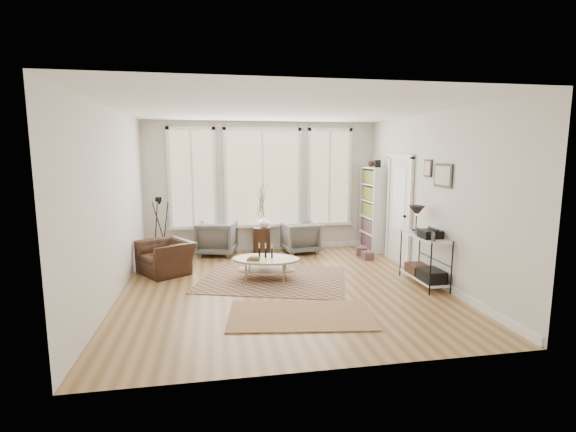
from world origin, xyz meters
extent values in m
plane|color=#A47B4C|center=(0.00, 0.00, 0.00)|extent=(5.50, 5.50, 0.00)
plane|color=white|center=(0.00, 0.00, 2.90)|extent=(5.50, 5.50, 0.00)
cube|color=silver|center=(0.00, 2.75, 1.45)|extent=(5.20, 0.04, 2.90)
cube|color=silver|center=(0.00, -2.75, 1.45)|extent=(5.20, 0.04, 2.90)
cube|color=silver|center=(-2.60, 0.00, 1.45)|extent=(0.04, 5.50, 2.90)
cube|color=silver|center=(2.60, 0.00, 1.45)|extent=(0.04, 5.50, 2.90)
cube|color=white|center=(0.00, 2.74, 0.06)|extent=(5.10, 0.04, 0.12)
cube|color=white|center=(2.58, 0.00, 0.06)|extent=(0.03, 5.40, 0.12)
cube|color=#D7C487|center=(0.00, 2.73, 1.65)|extent=(1.60, 0.03, 2.10)
cube|color=#D7C487|center=(-1.55, 2.73, 1.65)|extent=(0.90, 0.03, 2.10)
cube|color=#D7C487|center=(1.55, 2.73, 1.65)|extent=(0.90, 0.03, 2.10)
cube|color=white|center=(0.00, 2.71, 1.65)|extent=(1.74, 0.06, 2.24)
cube|color=white|center=(-1.55, 2.71, 1.65)|extent=(1.04, 0.06, 2.24)
cube|color=white|center=(1.55, 2.71, 1.65)|extent=(1.04, 0.06, 2.24)
cube|color=white|center=(0.00, 2.69, 0.57)|extent=(4.10, 0.12, 0.06)
cube|color=silver|center=(2.58, 1.15, 1.05)|extent=(0.04, 0.88, 2.10)
cube|color=white|center=(2.56, 1.15, 1.30)|extent=(0.01, 0.55, 1.20)
cube|color=white|center=(2.56, 0.66, 1.05)|extent=(0.06, 0.08, 2.18)
cube|color=white|center=(2.56, 1.64, 1.05)|extent=(0.06, 0.08, 2.18)
cube|color=white|center=(2.56, 1.15, 2.14)|extent=(0.06, 1.06, 0.08)
sphere|color=black|center=(2.53, 0.82, 1.00)|extent=(0.06, 0.06, 0.06)
cube|color=white|center=(2.43, 1.81, 0.95)|extent=(0.30, 0.03, 1.90)
cube|color=white|center=(2.43, 2.63, 0.95)|extent=(0.30, 0.03, 1.90)
cube|color=white|center=(2.58, 2.23, 0.95)|extent=(0.02, 0.85, 1.90)
cube|color=white|center=(2.43, 2.23, 0.95)|extent=(0.30, 0.81, 1.90)
cube|color=brown|center=(2.43, 2.23, 0.95)|extent=(0.24, 0.75, 1.76)
cube|color=black|center=(2.43, 2.02, 1.98)|extent=(0.12, 0.10, 0.16)
sphere|color=#351E13|center=(2.43, 2.38, 1.97)|extent=(0.14, 0.14, 0.14)
cube|color=white|center=(2.38, -0.30, 0.12)|extent=(0.37, 1.07, 0.03)
cube|color=white|center=(2.38, -0.30, 0.82)|extent=(0.37, 1.07, 0.02)
cylinder|color=black|center=(2.20, -0.83, 0.42)|extent=(0.02, 0.02, 0.85)
cylinder|color=black|center=(2.56, -0.83, 0.42)|extent=(0.02, 0.02, 0.85)
cylinder|color=black|center=(2.20, 0.23, 0.42)|extent=(0.02, 0.02, 0.85)
cylinder|color=black|center=(2.56, 0.23, 0.42)|extent=(0.02, 0.02, 0.85)
cylinder|color=black|center=(2.38, 0.05, 0.88)|extent=(0.14, 0.14, 0.02)
cylinder|color=black|center=(2.38, 0.05, 1.01)|extent=(0.02, 0.02, 0.30)
cone|color=black|center=(2.38, 0.05, 1.21)|extent=(0.28, 0.28, 0.18)
cube|color=black|center=(2.38, -0.45, 0.91)|extent=(0.32, 0.30, 0.13)
cube|color=black|center=(2.38, -0.55, 0.23)|extent=(0.32, 0.45, 0.20)
cube|color=#351E13|center=(2.38, -0.08, 0.21)|extent=(0.32, 0.40, 0.16)
cube|color=black|center=(2.28, -0.72, 0.91)|extent=(0.02, 0.10, 0.14)
cube|color=black|center=(2.28, -0.18, 0.91)|extent=(0.02, 0.10, 0.12)
cube|color=black|center=(2.58, -0.40, 1.85)|extent=(0.03, 0.52, 0.38)
cube|color=silver|center=(2.56, -0.40, 1.85)|extent=(0.01, 0.44, 0.30)
cube|color=black|center=(2.58, 0.10, 1.95)|extent=(0.03, 0.24, 0.30)
cube|color=silver|center=(2.56, 0.10, 1.95)|extent=(0.01, 0.18, 0.24)
cube|color=brown|center=(-0.10, 0.42, 0.01)|extent=(2.95, 2.54, 0.01)
cube|color=brown|center=(0.04, -1.30, 0.01)|extent=(2.10, 1.35, 0.01)
ellipsoid|color=tan|center=(-0.21, 0.49, 0.17)|extent=(1.14, 0.87, 0.03)
ellipsoid|color=tan|center=(-0.21, 0.49, 0.36)|extent=(1.33, 1.02, 0.04)
cylinder|color=tan|center=(-0.54, 0.30, 0.17)|extent=(0.03, 0.03, 0.34)
cylinder|color=tan|center=(0.11, 0.30, 0.17)|extent=(0.03, 0.03, 0.34)
cylinder|color=tan|center=(-0.54, 0.68, 0.17)|extent=(0.03, 0.03, 0.34)
cylinder|color=tan|center=(0.11, 0.68, 0.17)|extent=(0.03, 0.03, 0.34)
cylinder|color=black|center=(-0.33, 0.54, 0.46)|extent=(0.03, 0.03, 0.17)
cylinder|color=black|center=(-0.21, 0.54, 0.46)|extent=(0.03, 0.03, 0.17)
cylinder|color=black|center=(-0.10, 0.54, 0.46)|extent=(0.03, 0.03, 0.17)
cube|color=#2E542B|center=(-0.44, 0.41, 0.40)|extent=(0.21, 0.15, 0.06)
imported|color=#61615C|center=(-1.06, 2.45, 0.37)|extent=(0.96, 0.98, 0.74)
imported|color=#61615C|center=(0.78, 2.32, 0.34)|extent=(0.82, 0.84, 0.69)
cylinder|color=#351E13|center=(-0.07, 2.45, 0.29)|extent=(0.38, 0.38, 0.57)
imported|color=silver|center=(-0.02, 2.45, 0.70)|extent=(0.29, 0.29, 0.25)
imported|color=#351E13|center=(-2.00, 1.17, 0.30)|extent=(1.22, 1.18, 0.60)
cylinder|color=black|center=(-2.19, 2.08, 1.22)|extent=(0.06, 0.06, 0.06)
cube|color=black|center=(-2.19, 2.08, 1.28)|extent=(0.15, 0.12, 0.09)
cylinder|color=black|center=(-2.19, 2.00, 1.28)|extent=(0.06, 0.07, 0.06)
cube|color=brown|center=(2.05, 1.84, 0.09)|extent=(0.29, 0.33, 0.18)
cube|color=brown|center=(2.05, 1.47, 0.08)|extent=(0.20, 0.25, 0.16)
camera|label=1|loc=(-1.08, -6.62, 2.22)|focal=26.00mm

